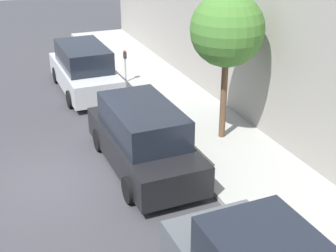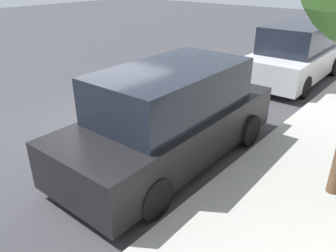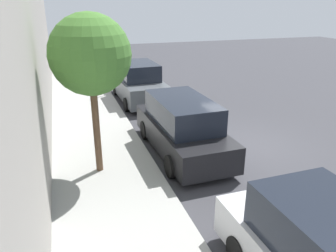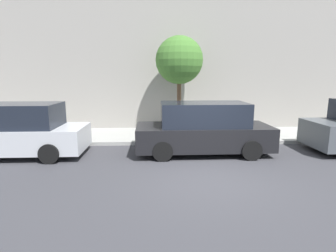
# 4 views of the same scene
# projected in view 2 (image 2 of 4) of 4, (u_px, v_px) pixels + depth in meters

# --- Properties ---
(ground_plane) EXTENTS (60.00, 60.00, 0.00)m
(ground_plane) POSITION_uv_depth(u_px,v_px,m) (105.00, 124.00, 8.18)
(ground_plane) COLOR #38383D
(sidewalk) EXTENTS (3.08, 32.00, 0.15)m
(sidewalk) POSITION_uv_depth(u_px,v_px,m) (311.00, 205.00, 5.22)
(sidewalk) COLOR #9E9E99
(sidewalk) RESTS_ON ground_plane
(parked_minivan_second) EXTENTS (2.02, 4.94, 1.90)m
(parked_minivan_second) POSITION_uv_depth(u_px,v_px,m) (172.00, 117.00, 6.29)
(parked_minivan_second) COLOR black
(parked_minivan_second) RESTS_ON ground_plane
(parked_minivan_third) EXTENTS (2.02, 4.93, 1.90)m
(parked_minivan_third) POSITION_uv_depth(u_px,v_px,m) (296.00, 54.00, 11.04)
(parked_minivan_third) COLOR #B7BABF
(parked_minivan_third) RESTS_ON ground_plane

